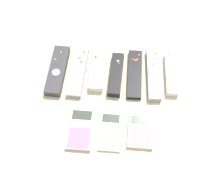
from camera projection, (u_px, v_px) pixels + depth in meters
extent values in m
plane|color=beige|center=(112.00, 107.00, 1.08)|extent=(3.00, 3.00, 0.00)
cube|color=#333338|center=(58.00, 70.00, 1.14)|extent=(0.07, 0.21, 0.03)
cylinder|color=#99999E|center=(56.00, 72.00, 1.12)|extent=(0.03, 0.03, 0.00)
cylinder|color=green|center=(55.00, 59.00, 1.15)|extent=(0.01, 0.01, 0.00)
cylinder|color=orange|center=(61.00, 52.00, 1.17)|extent=(0.01, 0.01, 0.00)
cube|color=gray|center=(78.00, 72.00, 1.15)|extent=(0.07, 0.22, 0.02)
cylinder|color=silver|center=(77.00, 72.00, 1.13)|extent=(0.03, 0.03, 0.00)
cylinder|color=green|center=(80.00, 58.00, 1.16)|extent=(0.01, 0.01, 0.00)
cylinder|color=yellow|center=(80.00, 58.00, 1.16)|extent=(0.01, 0.01, 0.00)
cylinder|color=red|center=(84.00, 52.00, 1.18)|extent=(0.01, 0.01, 0.00)
cylinder|color=red|center=(81.00, 61.00, 1.16)|extent=(0.01, 0.01, 0.00)
cube|color=silver|center=(98.00, 71.00, 1.14)|extent=(0.06, 0.16, 0.03)
cylinder|color=silver|center=(97.00, 55.00, 1.16)|extent=(0.01, 0.01, 0.00)
cylinder|color=red|center=(96.00, 57.00, 1.16)|extent=(0.01, 0.01, 0.00)
cylinder|color=silver|center=(101.00, 58.00, 1.16)|extent=(0.01, 0.01, 0.00)
cube|color=black|center=(116.00, 75.00, 1.14)|extent=(0.06, 0.18, 0.03)
cylinder|color=red|center=(119.00, 64.00, 1.14)|extent=(0.01, 0.01, 0.00)
cylinder|color=silver|center=(118.00, 61.00, 1.15)|extent=(0.01, 0.01, 0.00)
cube|color=black|center=(135.00, 74.00, 1.14)|extent=(0.06, 0.21, 0.02)
cylinder|color=orange|center=(136.00, 60.00, 1.16)|extent=(0.01, 0.01, 0.00)
cylinder|color=red|center=(139.00, 55.00, 1.17)|extent=(0.01, 0.01, 0.00)
cylinder|color=orange|center=(137.00, 59.00, 1.16)|extent=(0.01, 0.01, 0.00)
cylinder|color=red|center=(133.00, 60.00, 1.16)|extent=(0.01, 0.01, 0.00)
cube|color=gray|center=(154.00, 75.00, 1.14)|extent=(0.05, 0.22, 0.02)
cylinder|color=green|center=(156.00, 53.00, 1.17)|extent=(0.01, 0.01, 0.00)
cylinder|color=blue|center=(154.00, 64.00, 1.14)|extent=(0.01, 0.01, 0.00)
cylinder|color=orange|center=(156.00, 59.00, 1.16)|extent=(0.01, 0.01, 0.00)
cube|color=silver|center=(171.00, 74.00, 1.14)|extent=(0.04, 0.18, 0.03)
cylinder|color=green|center=(169.00, 55.00, 1.16)|extent=(0.01, 0.01, 0.00)
cylinder|color=green|center=(172.00, 56.00, 1.16)|extent=(0.01, 0.01, 0.00)
cube|color=#B2B2B7|center=(80.00, 129.00, 1.03)|extent=(0.09, 0.15, 0.01)
cube|color=#333D33|center=(82.00, 115.00, 1.05)|extent=(0.07, 0.03, 0.00)
cube|color=gray|center=(79.00, 138.00, 1.01)|extent=(0.07, 0.08, 0.00)
cube|color=silver|center=(110.00, 132.00, 1.03)|extent=(0.08, 0.14, 0.01)
cube|color=#333D33|center=(111.00, 118.00, 1.05)|extent=(0.06, 0.03, 0.00)
cube|color=#A38983|center=(110.00, 140.00, 1.01)|extent=(0.07, 0.07, 0.00)
cube|color=beige|center=(141.00, 132.00, 1.03)|extent=(0.09, 0.12, 0.01)
cube|color=#38473D|center=(141.00, 120.00, 1.04)|extent=(0.07, 0.03, 0.00)
cube|color=gray|center=(140.00, 139.00, 1.01)|extent=(0.08, 0.06, 0.00)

